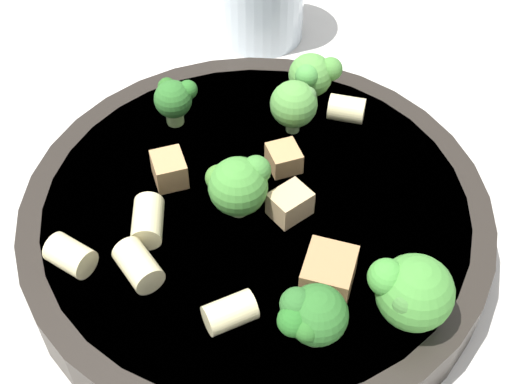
# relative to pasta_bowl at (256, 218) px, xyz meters

# --- Properties ---
(ground_plane) EXTENTS (2.00, 2.00, 0.00)m
(ground_plane) POSITION_rel_pasta_bowl_xyz_m (0.00, 0.00, -0.02)
(ground_plane) COLOR beige
(pasta_bowl) EXTENTS (0.27, 0.27, 0.03)m
(pasta_bowl) POSITION_rel_pasta_bowl_xyz_m (0.00, 0.00, 0.00)
(pasta_bowl) COLOR #28231E
(pasta_bowl) RESTS_ON ground_plane
(broccoli_floret_0) EXTENTS (0.03, 0.03, 0.03)m
(broccoli_floret_0) POSITION_rel_pasta_bowl_xyz_m (-0.00, -0.10, 0.03)
(broccoli_floret_0) COLOR #93B766
(broccoli_floret_0) RESTS_ON pasta_bowl
(broccoli_floret_1) EXTENTS (0.03, 0.03, 0.04)m
(broccoli_floret_1) POSITION_rel_pasta_bowl_xyz_m (0.00, -0.07, 0.03)
(broccoli_floret_1) COLOR #84AD60
(broccoli_floret_1) RESTS_ON pasta_bowl
(broccoli_floret_2) EXTENTS (0.03, 0.03, 0.03)m
(broccoli_floret_2) POSITION_rel_pasta_bowl_xyz_m (0.07, -0.05, 0.03)
(broccoli_floret_2) COLOR #93B766
(broccoli_floret_2) RESTS_ON pasta_bowl
(broccoli_floret_3) EXTENTS (0.04, 0.03, 0.04)m
(broccoli_floret_3) POSITION_rel_pasta_bowl_xyz_m (0.01, 0.01, 0.03)
(broccoli_floret_3) COLOR #9EC175
(broccoli_floret_3) RESTS_ON pasta_bowl
(broccoli_floret_4) EXTENTS (0.03, 0.03, 0.04)m
(broccoli_floret_4) POSITION_rel_pasta_bowl_xyz_m (-0.06, 0.07, 0.03)
(broccoli_floret_4) COLOR #9EC175
(broccoli_floret_4) RESTS_ON pasta_bowl
(broccoli_floret_5) EXTENTS (0.04, 0.04, 0.04)m
(broccoli_floret_5) POSITION_rel_pasta_bowl_xyz_m (-0.10, 0.05, 0.04)
(broccoli_floret_5) COLOR #9EC175
(broccoli_floret_5) RESTS_ON pasta_bowl
(rigatoni_0) EXTENTS (0.03, 0.02, 0.02)m
(rigatoni_0) POSITION_rel_pasta_bowl_xyz_m (0.08, 0.08, 0.02)
(rigatoni_0) COLOR beige
(rigatoni_0) RESTS_ON pasta_bowl
(rigatoni_1) EXTENTS (0.03, 0.03, 0.02)m
(rigatoni_1) POSITION_rel_pasta_bowl_xyz_m (0.05, 0.04, 0.02)
(rigatoni_1) COLOR beige
(rigatoni_1) RESTS_ON pasta_bowl
(rigatoni_2) EXTENTS (0.03, 0.03, 0.02)m
(rigatoni_2) POSITION_rel_pasta_bowl_xyz_m (-0.02, 0.08, 0.02)
(rigatoni_2) COLOR beige
(rigatoni_2) RESTS_ON pasta_bowl
(rigatoni_3) EXTENTS (0.02, 0.02, 0.02)m
(rigatoni_3) POSITION_rel_pasta_bowl_xyz_m (-0.03, -0.09, 0.02)
(rigatoni_3) COLOR beige
(rigatoni_3) RESTS_ON pasta_bowl
(rigatoni_4) EXTENTS (0.03, 0.03, 0.02)m
(rigatoni_4) POSITION_rel_pasta_bowl_xyz_m (0.04, 0.07, 0.02)
(rigatoni_4) COLOR beige
(rigatoni_4) RESTS_ON pasta_bowl
(chicken_chunk_0) EXTENTS (0.03, 0.03, 0.02)m
(chicken_chunk_0) POSITION_rel_pasta_bowl_xyz_m (-0.05, 0.04, 0.02)
(chicken_chunk_0) COLOR #A87A4C
(chicken_chunk_0) RESTS_ON pasta_bowl
(chicken_chunk_1) EXTENTS (0.03, 0.03, 0.02)m
(chicken_chunk_1) POSITION_rel_pasta_bowl_xyz_m (-0.02, 0.00, 0.02)
(chicken_chunk_1) COLOR tan
(chicken_chunk_1) RESTS_ON pasta_bowl
(chicken_chunk_2) EXTENTS (0.03, 0.03, 0.02)m
(chicken_chunk_2) POSITION_rel_pasta_bowl_xyz_m (0.05, -0.00, 0.02)
(chicken_chunk_2) COLOR tan
(chicken_chunk_2) RESTS_ON pasta_bowl
(chicken_chunk_3) EXTENTS (0.03, 0.03, 0.01)m
(chicken_chunk_3) POSITION_rel_pasta_bowl_xyz_m (-0.01, -0.03, 0.02)
(chicken_chunk_3) COLOR tan
(chicken_chunk_3) RESTS_ON pasta_bowl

